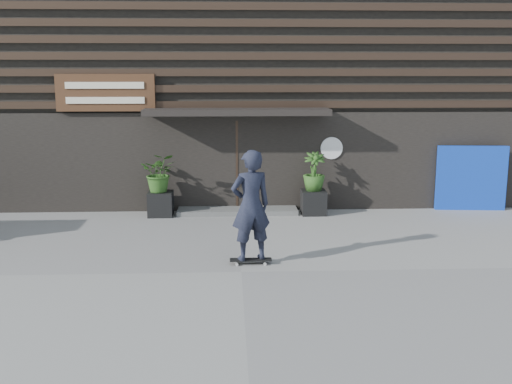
{
  "coord_description": "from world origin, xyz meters",
  "views": [
    {
      "loc": [
        -0.21,
        -10.44,
        3.55
      ],
      "look_at": [
        0.34,
        1.78,
        1.1
      ],
      "focal_mm": 42.93,
      "sensor_mm": 36.0,
      "label": 1
    }
  ],
  "objects_px": {
    "planter_pot_right": "(314,202)",
    "blue_tarp": "(471,178)",
    "skateboarder": "(251,206)",
    "planter_pot_left": "(161,204)"
  },
  "relations": [
    {
      "from": "planter_pot_right",
      "to": "blue_tarp",
      "type": "height_order",
      "value": "blue_tarp"
    },
    {
      "from": "skateboarder",
      "to": "blue_tarp",
      "type": "bearing_deg",
      "value": 36.22
    },
    {
      "from": "skateboarder",
      "to": "planter_pot_right",
      "type": "bearing_deg",
      "value": 66.54
    },
    {
      "from": "planter_pot_left",
      "to": "planter_pot_right",
      "type": "relative_size",
      "value": 1.0
    },
    {
      "from": "planter_pot_right",
      "to": "planter_pot_left",
      "type": "bearing_deg",
      "value": 180.0
    },
    {
      "from": "planter_pot_left",
      "to": "blue_tarp",
      "type": "height_order",
      "value": "blue_tarp"
    },
    {
      "from": "planter_pot_right",
      "to": "skateboarder",
      "type": "bearing_deg",
      "value": -113.46
    },
    {
      "from": "planter_pot_right",
      "to": "skateboarder",
      "type": "relative_size",
      "value": 0.28
    },
    {
      "from": "blue_tarp",
      "to": "skateboarder",
      "type": "height_order",
      "value": "skateboarder"
    },
    {
      "from": "planter_pot_left",
      "to": "planter_pot_right",
      "type": "xyz_separation_m",
      "value": [
        3.8,
        0.0,
        0.0
      ]
    }
  ]
}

